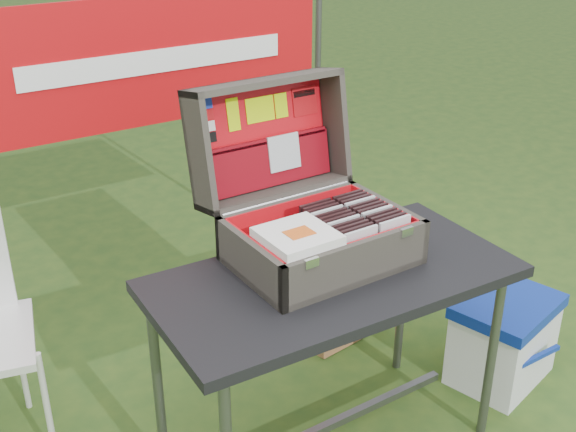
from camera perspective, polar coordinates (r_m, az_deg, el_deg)
table at (r=2.69m, az=3.41°, el=-11.83°), size 1.29×0.69×0.79m
table_top at (r=2.48m, az=3.63°, el=-4.96°), size 1.29×0.69×0.04m
table_leg_fr at (r=2.88m, az=15.81°, el=-10.53°), size 0.04×0.04×0.75m
table_leg_bl at (r=2.66m, az=-10.22°, el=-13.31°), size 0.04×0.04×0.75m
table_leg_br at (r=3.17m, az=9.00°, el=-6.23°), size 0.04×0.04×0.75m
table_brace at (r=2.86m, az=3.26°, el=-16.19°), size 1.11×0.03×0.03m
suitcase at (r=2.47m, az=1.95°, el=2.81°), size 0.60×0.59×0.57m
suitcase_base_bottom at (r=2.54m, az=2.64°, el=-3.33°), size 0.60×0.43×0.02m
suitcase_base_wall_front at (r=2.37m, az=5.55°, el=-3.83°), size 0.60×0.02×0.16m
suitcase_base_wall_back at (r=2.66m, az=0.11°, el=-0.26°), size 0.60×0.02×0.16m
suitcase_base_wall_left at (r=2.37m, az=-3.04°, el=-3.71°), size 0.02×0.43×0.16m
suitcase_base_wall_right at (r=2.67m, az=7.72°, el=-0.36°), size 0.02×0.43×0.16m
suitcase_liner_floor at (r=2.54m, az=2.64°, el=-3.03°), size 0.56×0.38×0.01m
suitcase_latch_left at (r=2.22m, az=1.88°, el=-3.72°), size 0.05×0.01×0.03m
suitcase_latch_right at (r=2.44m, az=9.36°, el=-1.24°), size 0.05×0.01×0.03m
suitcase_hinge at (r=2.64m, az=-0.03°, el=1.42°), size 0.54×0.02×0.02m
suitcase_lid_back at (r=2.71m, az=-2.21°, el=6.32°), size 0.60×0.10×0.43m
suitcase_lid_rim_far at (r=2.63m, az=-1.93°, el=10.53°), size 0.60×0.16×0.05m
suitcase_lid_rim_near at (r=2.70m, az=-0.98°, el=1.95°), size 0.60×0.16×0.05m
suitcase_lid_rim_left at (r=2.52m, az=-7.06°, el=4.94°), size 0.02×0.24×0.45m
suitcase_lid_rim_right at (r=2.81m, az=3.61°, el=7.24°), size 0.02×0.24×0.45m
suitcase_lid_liner at (r=2.70m, az=-2.05°, el=6.29°), size 0.55×0.07×0.37m
suitcase_liner_wall_front at (r=2.37m, az=5.34°, el=-3.44°), size 0.56×0.01×0.14m
suitcase_liner_wall_back at (r=2.64m, az=0.28°, el=-0.15°), size 0.56×0.01×0.14m
suitcase_liner_wall_left at (r=2.37m, az=-2.74°, el=-3.37°), size 0.01×0.38×0.14m
suitcase_liner_wall_right at (r=2.66m, az=7.49°, el=-0.21°), size 0.01×0.38×0.14m
suitcase_lid_pocket at (r=2.70m, az=-1.60°, el=4.17°), size 0.54×0.06×0.18m
suitcase_pocket_edge at (r=2.68m, az=-1.74°, el=5.94°), size 0.53×0.02×0.02m
suitcase_pocket_cd at (r=2.72m, az=-0.32°, el=5.05°), size 0.13×0.03×0.13m
lid_sticker_cc_a at (r=2.57m, az=-6.62°, el=8.78°), size 0.06×0.01×0.04m
lid_sticker_cc_b at (r=2.58m, az=-6.50°, el=7.90°), size 0.06×0.01×0.04m
lid_sticker_cc_c at (r=2.58m, az=-6.38°, el=7.03°), size 0.06×0.01×0.04m
lid_sticker_cc_d at (r=2.59m, az=-6.27°, el=6.16°), size 0.06×0.01×0.04m
lid_card_neon_tall at (r=2.63m, az=-4.35°, el=8.00°), size 0.05×0.02×0.12m
lid_card_neon_main at (r=2.68m, az=-2.22°, el=8.41°), size 0.12×0.02×0.09m
lid_card_neon_small at (r=2.73m, az=-0.56°, el=8.72°), size 0.05×0.02×0.09m
lid_sticker_band at (r=2.78m, az=1.33°, el=9.07°), size 0.11×0.02×0.11m
lid_sticker_band_bar at (r=2.78m, az=1.27°, el=9.68°), size 0.10×0.01×0.02m
cd_left_0 at (r=2.40m, az=5.73°, el=-2.70°), size 0.13×0.01×0.15m
cd_left_1 at (r=2.42m, az=5.38°, el=-2.48°), size 0.13×0.01×0.15m
cd_left_2 at (r=2.44m, az=5.04°, el=-2.27°), size 0.13×0.01×0.15m
cd_left_3 at (r=2.45m, az=4.70°, el=-2.05°), size 0.13×0.01×0.15m
cd_left_4 at (r=2.47m, az=4.37°, el=-1.84°), size 0.13×0.01×0.15m
cd_left_5 at (r=2.48m, az=4.03°, el=-1.63°), size 0.13×0.01×0.15m
cd_left_6 at (r=2.50m, az=3.71°, el=-1.43°), size 0.13×0.01×0.15m
cd_left_7 at (r=2.52m, az=3.39°, el=-1.22°), size 0.13×0.01×0.15m
cd_left_8 at (r=2.54m, az=3.07°, el=-1.02°), size 0.13×0.01×0.15m
cd_left_9 at (r=2.55m, az=2.76°, el=-0.82°), size 0.13×0.01×0.15m
cd_left_10 at (r=2.57m, az=2.45°, el=-0.63°), size 0.13×0.01×0.15m
cd_left_11 at (r=2.59m, az=2.14°, el=-0.44°), size 0.13×0.01×0.15m
cd_right_0 at (r=2.49m, az=8.36°, el=-1.82°), size 0.13×0.01×0.15m
cd_right_1 at (r=2.50m, az=8.00°, el=-1.61°), size 0.13×0.01×0.15m
cd_right_2 at (r=2.52m, az=7.65°, el=-1.41°), size 0.13×0.01×0.15m
cd_right_3 at (r=2.54m, az=7.31°, el=-1.21°), size 0.13×0.01×0.15m
cd_right_4 at (r=2.55m, az=6.97°, el=-1.01°), size 0.13×0.01×0.15m
cd_right_5 at (r=2.57m, az=6.63°, el=-0.81°), size 0.13×0.01×0.15m
cd_right_6 at (r=2.58m, az=6.30°, el=-0.62°), size 0.13×0.01×0.15m
cd_right_7 at (r=2.60m, az=5.97°, el=-0.43°), size 0.13×0.01×0.15m
cd_right_8 at (r=2.62m, az=5.65°, el=-0.24°), size 0.13×0.01×0.15m
cd_right_9 at (r=2.63m, az=5.33°, el=-0.05°), size 0.13×0.01×0.15m
cd_right_10 at (r=2.65m, az=5.01°, el=0.13°), size 0.13×0.01×0.15m
cd_right_11 at (r=2.67m, az=4.70°, el=0.31°), size 0.13×0.01×0.15m
songbook_0 at (r=2.33m, az=0.75°, el=-1.86°), size 0.23×0.23×0.00m
songbook_1 at (r=2.33m, az=0.75°, el=-1.75°), size 0.23×0.23×0.00m
songbook_2 at (r=2.33m, az=0.75°, el=-1.64°), size 0.23×0.23×0.00m
songbook_3 at (r=2.33m, az=0.75°, el=-1.53°), size 0.23×0.23×0.00m
songbook_4 at (r=2.32m, az=0.75°, el=-1.42°), size 0.23×0.23×0.00m
songbook_5 at (r=2.32m, az=0.75°, el=-1.31°), size 0.23×0.23×0.00m
songbook_graphic at (r=2.31m, az=0.89°, el=-1.32°), size 0.09×0.07×0.00m
cooler at (r=3.31m, az=16.63°, el=-9.31°), size 0.51×0.44×0.39m
cooler_body at (r=3.32m, az=16.58°, el=-9.69°), size 0.49×0.41×0.34m
cooler_lid at (r=3.21m, az=17.01°, el=-6.83°), size 0.51×0.44×0.05m
cooler_handle at (r=3.21m, az=19.09°, el=-10.50°), size 0.26×0.02×0.02m
chair_leg_fr at (r=2.86m, az=-18.46°, el=-14.35°), size 0.02×0.02×0.50m
chair_leg_br at (r=3.16m, az=-20.43°, el=-10.42°), size 0.02×0.02×0.50m
cardboard_box at (r=3.41m, az=4.95°, el=-6.39°), size 0.44×0.17×0.46m
banner_post_right at (r=3.73m, az=2.29°, el=7.12°), size 0.03×0.03×1.70m
banner at (r=3.20m, az=-10.27°, el=12.01°), size 1.60×0.02×0.55m
banner_text at (r=3.19m, az=-10.18°, el=11.97°), size 1.20×0.00×0.10m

